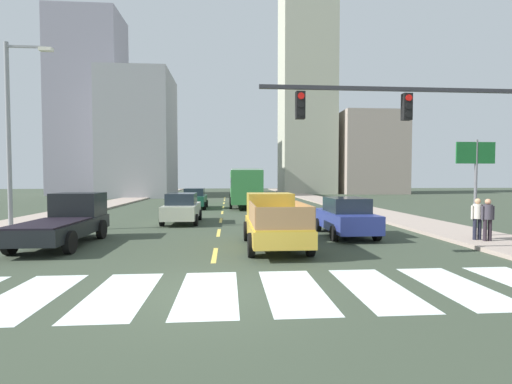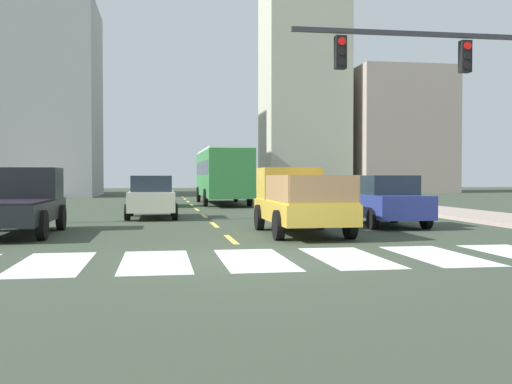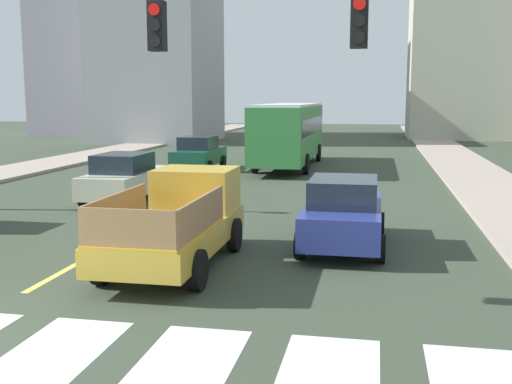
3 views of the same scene
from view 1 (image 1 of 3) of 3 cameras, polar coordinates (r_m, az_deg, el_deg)
name	(u,v)px [view 1 (image 1 of 3)]	position (r m, az deg, el deg)	size (l,w,h in m)	color
ground_plane	(208,292)	(8.66, -7.50, -15.29)	(160.00, 160.00, 0.00)	#374132
sidewalk_right	(370,212)	(28.39, 17.47, -2.96)	(3.28, 110.00, 0.15)	#A69386
sidewalk_left	(64,214)	(28.75, -27.86, -3.06)	(3.28, 110.00, 0.15)	#A69386
crosswalk_stripe_2	(28,296)	(9.70, -32.13, -13.66)	(1.34, 3.41, 0.01)	silver
crosswalk_stripe_3	(120,294)	(8.98, -20.57, -14.74)	(1.34, 3.41, 0.01)	silver
crosswalk_stripe_4	(208,292)	(8.66, -7.50, -15.27)	(1.34, 3.41, 0.01)	silver
crosswalk_stripe_5	(294,290)	(8.78, 5.91, -15.02)	(1.34, 3.41, 0.01)	silver
crosswalk_stripe_6	(376,288)	(9.32, 18.28, -14.09)	(1.34, 3.41, 0.01)	silver
crosswalk_stripe_7	(456,286)	(10.21, 28.79, -12.80)	(1.34, 3.41, 0.01)	silver
lane_dash_0	(215,255)	(12.53, -6.48, -9.76)	(0.16, 2.40, 0.01)	#E5C550
lane_dash_1	(219,233)	(17.45, -5.86, -6.34)	(0.16, 2.40, 0.01)	#E5C550
lane_dash_2	(221,220)	(22.40, -5.52, -4.43)	(0.16, 2.40, 0.01)	#E5C550
lane_dash_3	(222,212)	(27.37, -5.31, -3.21)	(0.16, 2.40, 0.01)	#E5C550
lane_dash_4	(223,207)	(32.35, -5.16, -2.37)	(0.16, 2.40, 0.01)	#E5C550
lane_dash_5	(224,203)	(37.34, -5.05, -1.75)	(0.16, 2.40, 0.01)	#E5C550
lane_dash_6	(224,200)	(42.33, -4.96, -1.28)	(0.16, 2.40, 0.01)	#E5C550
lane_dash_7	(225,198)	(47.32, -4.90, -0.90)	(0.16, 2.40, 0.01)	#E5C550
pickup_stakebed	(273,221)	(14.04, 2.74, -4.58)	(2.18, 5.20, 1.96)	gold
pickup_dark	(67,220)	(16.26, -27.52, -3.95)	(2.18, 5.20, 1.96)	black
city_bus	(244,185)	(33.30, -1.84, 1.13)	(2.72, 10.80, 3.32)	#347F3D
sedan_far	(345,217)	(16.81, 13.81, -3.78)	(2.02, 4.40, 1.72)	navy
sedan_mid	(195,198)	(31.17, -9.55, -0.99)	(2.02, 4.40, 1.72)	#174B37
sedan_near_right	(182,208)	(21.39, -11.51, -2.48)	(2.02, 4.40, 1.72)	beige
traffic_signal_gantry	(440,128)	(13.19, 26.82, 8.89)	(8.63, 0.27, 6.00)	#2D2D33
direction_sign_green	(476,168)	(17.85, 31.13, 3.30)	(1.70, 0.12, 4.20)	slate
streetlight_left	(12,128)	(21.05, -33.90, 8.32)	(2.20, 0.28, 9.00)	gray
pedestrian_waiting	(477,215)	(16.87, 31.35, -3.15)	(0.53, 0.34, 1.64)	#1D1F2E
pedestrian_walking	(488,216)	(16.76, 32.52, -3.20)	(0.53, 0.34, 1.64)	#292128
tower_tall_centre	(307,46)	(64.99, 7.95, 21.76)	(8.47, 8.19, 48.65)	#AFAF98
block_mid_left	(140,136)	(52.65, -17.76, 8.34)	(8.82, 10.11, 16.56)	#96979B
block_mid_right	(89,105)	(63.24, -24.71, 12.26)	(10.17, 7.82, 27.63)	gray
block_low_left	(368,154)	(63.84, 17.18, 5.77)	(10.26, 9.15, 13.27)	#A29185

